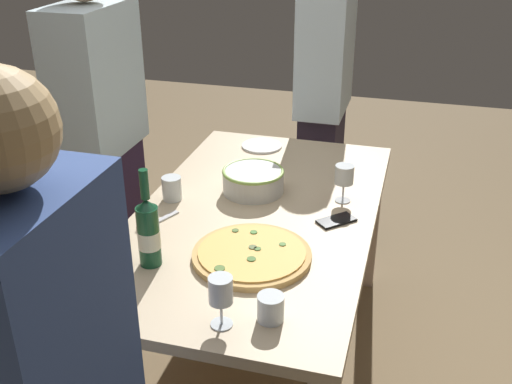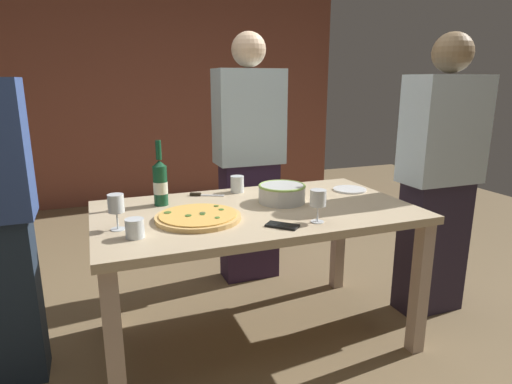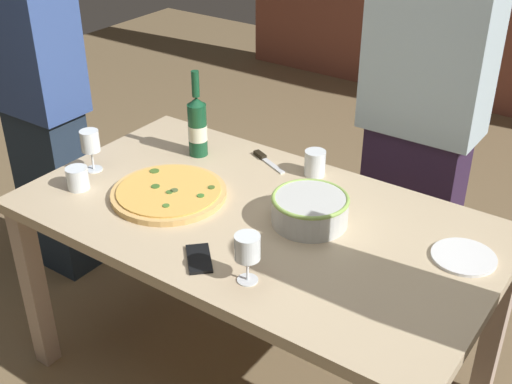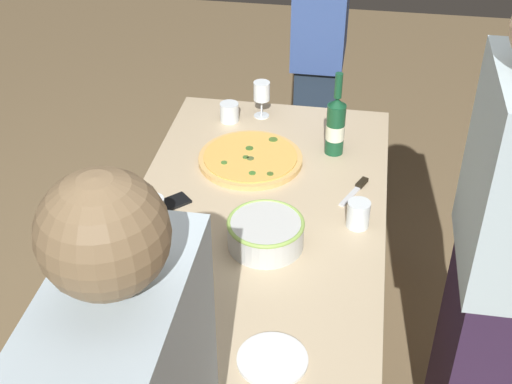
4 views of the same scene
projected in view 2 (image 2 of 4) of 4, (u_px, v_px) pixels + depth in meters
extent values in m
plane|color=olive|center=(256.00, 338.00, 2.40)|extent=(8.00, 8.00, 0.00)
cube|color=#C5AE8A|center=(256.00, 212.00, 2.22)|extent=(1.60, 0.90, 0.04)
cube|color=#B8A08E|center=(114.00, 351.00, 1.70)|extent=(0.07, 0.07, 0.71)
cube|color=#B8A08E|center=(420.00, 288.00, 2.22)|extent=(0.07, 0.07, 0.71)
cube|color=#B8A08E|center=(106.00, 271.00, 2.42)|extent=(0.07, 0.07, 0.71)
cube|color=#B8A08E|center=(338.00, 238.00, 2.93)|extent=(0.07, 0.07, 0.71)
cube|color=brown|center=(156.00, 70.00, 4.93)|extent=(4.38, 0.16, 3.00)
cylinder|color=#DDAC63|center=(198.00, 217.00, 2.04)|extent=(0.40, 0.40, 0.02)
cylinder|color=#EDB250|center=(198.00, 215.00, 2.03)|extent=(0.36, 0.36, 0.01)
cylinder|color=#426D2C|center=(202.00, 214.00, 2.03)|extent=(0.02, 0.02, 0.00)
cylinder|color=#516335|center=(203.00, 213.00, 2.04)|extent=(0.03, 0.03, 0.00)
cylinder|color=#446225|center=(216.00, 206.00, 2.16)|extent=(0.02, 0.02, 0.00)
cylinder|color=#476A28|center=(168.00, 213.00, 2.05)|extent=(0.03, 0.03, 0.00)
cylinder|color=#3C6727|center=(188.00, 216.00, 2.00)|extent=(0.03, 0.03, 0.00)
cylinder|color=#47772F|center=(217.00, 218.00, 1.98)|extent=(0.02, 0.02, 0.00)
cylinder|color=#3F762C|center=(221.00, 210.00, 2.10)|extent=(0.03, 0.03, 0.00)
cylinder|color=silver|center=(282.00, 194.00, 2.32)|extent=(0.25, 0.25, 0.09)
torus|color=#94BE56|center=(282.00, 186.00, 2.31)|extent=(0.25, 0.25, 0.01)
cylinder|color=#15492B|center=(160.00, 186.00, 2.26)|extent=(0.07, 0.07, 0.21)
cone|color=#15492B|center=(159.00, 163.00, 2.23)|extent=(0.07, 0.07, 0.03)
cylinder|color=#15492B|center=(158.00, 150.00, 2.21)|extent=(0.03, 0.03, 0.10)
cylinder|color=silver|center=(161.00, 188.00, 2.26)|extent=(0.07, 0.07, 0.06)
cylinder|color=white|center=(317.00, 222.00, 2.00)|extent=(0.06, 0.06, 0.00)
cylinder|color=white|center=(318.00, 214.00, 1.99)|extent=(0.01, 0.01, 0.07)
cylinder|color=white|center=(318.00, 198.00, 1.98)|extent=(0.07, 0.07, 0.08)
cylinder|color=maroon|center=(318.00, 203.00, 1.98)|extent=(0.06, 0.06, 0.03)
cylinder|color=white|center=(118.00, 229.00, 1.90)|extent=(0.07, 0.07, 0.00)
cylinder|color=white|center=(117.00, 221.00, 1.89)|extent=(0.01, 0.01, 0.08)
cylinder|color=white|center=(116.00, 203.00, 1.87)|extent=(0.07, 0.07, 0.08)
cylinder|color=maroon|center=(116.00, 209.00, 1.88)|extent=(0.06, 0.06, 0.03)
cylinder|color=white|center=(135.00, 228.00, 1.80)|extent=(0.08, 0.08, 0.08)
cylinder|color=white|center=(237.00, 184.00, 2.53)|extent=(0.08, 0.08, 0.10)
cylinder|color=white|center=(350.00, 189.00, 2.58)|extent=(0.20, 0.20, 0.01)
cube|color=black|center=(282.00, 226.00, 1.94)|extent=(0.15, 0.15, 0.01)
cube|color=silver|center=(212.00, 195.00, 2.46)|extent=(0.14, 0.08, 0.01)
cube|color=black|center=(196.00, 194.00, 2.46)|extent=(0.07, 0.05, 0.02)
cube|color=#282030|center=(432.00, 247.00, 2.64)|extent=(0.39, 0.20, 0.81)
cube|color=silver|center=(444.00, 130.00, 2.46)|extent=(0.45, 0.24, 0.61)
sphere|color=olive|center=(453.00, 53.00, 2.36)|extent=(0.22, 0.22, 0.22)
cube|color=#202E3F|center=(1.00, 302.00, 1.99)|extent=(0.33, 0.20, 0.80)
cube|color=#2F1F3A|center=(249.00, 221.00, 3.09)|extent=(0.39, 0.20, 0.83)
cube|color=silver|center=(249.00, 117.00, 2.91)|extent=(0.45, 0.24, 0.63)
sphere|color=beige|center=(249.00, 49.00, 2.80)|extent=(0.23, 0.23, 0.23)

